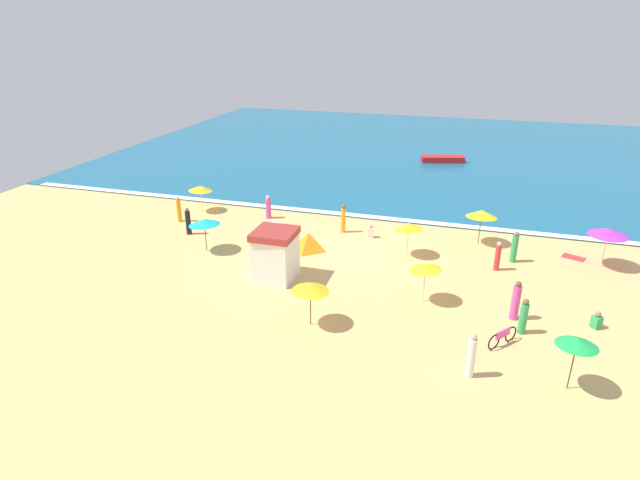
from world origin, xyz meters
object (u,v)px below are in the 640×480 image
Objects in this scene: beach_umbrella_7 at (426,267)px; beach_umbrella_6 at (200,188)px; beach_umbrella_0 at (310,287)px; beach_umbrella_5 at (482,214)px; beach_tent at (309,241)px; beachgoer_8 at (514,247)px; beach_umbrella_3 at (577,342)px; beachgoer_7 at (523,317)px; parked_bicycle at (502,337)px; small_boat_0 at (443,159)px; beachgoer_4 at (343,219)px; beachgoer_10 at (471,356)px; beach_umbrella_2 at (204,222)px; beachgoer_3 at (516,301)px; beachgoer_0 at (597,321)px; beachgoer_5 at (259,245)px; beachgoer_9 at (498,256)px; beach_umbrella_4 at (409,226)px; beachgoer_1 at (268,207)px; beachgoer_11 at (188,222)px; beachgoer_6 at (179,209)px; beach_umbrella_1 at (609,232)px; beachgoer_2 at (370,231)px; lifeguard_cabana at (275,254)px.

beach_umbrella_6 is at bearing 152.57° from beach_umbrella_7.
beach_umbrella_0 is 1.06× the size of beach_umbrella_5.
beachgoer_8 reaches higher than beach_tent.
beachgoer_7 is (-1.47, 3.53, -1.25)m from beach_umbrella_3.
small_boat_0 is at bearing 98.95° from parked_bicycle.
beachgoer_10 reaches higher than beachgoer_4.
beachgoer_10 is at bearing -14.42° from beach_umbrella_0.
parked_bicycle is 0.77× the size of beachgoer_8.
beach_umbrella_3 is at bearing -46.99° from beachgoer_4.
beach_umbrella_2 is 8.93m from beachgoer_4.
beach_umbrella_0 is at bearing -160.41° from beachgoer_3.
beach_umbrella_2 is 21.20m from beachgoer_0.
beachgoer_5 is 13.46m from beachgoer_9.
beachgoer_10 is at bearing -36.40° from beach_umbrella_6.
beach_umbrella_4 is 1.07× the size of beach_umbrella_7.
beach_umbrella_7 is 1.15× the size of beachgoer_8.
beachgoer_11 is (-3.84, -4.28, 0.07)m from beachgoer_1.
beachgoer_8 is (9.12, 9.75, -1.03)m from beach_umbrella_0.
beach_umbrella_5 is (4.03, 3.09, 0.13)m from beach_umbrella_4.
beachgoer_6 is (-25.13, 6.65, 0.50)m from beachgoer_0.
beach_umbrella_3 is at bearing -24.24° from beachgoer_11.
beach_tent is (-9.82, -3.96, -1.41)m from beach_umbrella_5.
beach_umbrella_1 reaches higher than beach_umbrella_3.
beachgoer_2 is at bearing -11.94° from beachgoer_4.
beach_umbrella_2 is at bearing -59.56° from beach_umbrella_6.
beach_umbrella_0 is at bearing -50.57° from lifeguard_cabana.
beachgoer_4 is at bearing 6.53° from beachgoer_6.
beachgoer_10 is (3.91, -10.71, -0.91)m from beach_umbrella_4.
beachgoer_1 is at bearing 169.19° from beachgoer_4.
beachgoer_6 is at bearing 156.18° from parked_bicycle.
beach_umbrella_2 is 2.97× the size of beachgoer_0.
beach_umbrella_6 reaches higher than beachgoer_2.
beachgoer_8 is at bearing 14.35° from beachgoer_5.
beach_umbrella_0 is 9.49m from beachgoer_3.
beachgoer_11 is 27.60m from small_boat_0.
beachgoer_3 is at bearing -42.98° from beachgoer_2.
beachgoer_2 is 0.47× the size of beachgoer_3.
small_boat_0 is (-7.19, 33.27, -1.67)m from beach_umbrella_3.
beachgoer_5 is (-8.23, -2.78, -1.04)m from beach_umbrella_4.
beachgoer_3 reaches higher than beachgoer_4.
beach_umbrella_2 is at bearing 166.95° from beachgoer_7.
beach_umbrella_4 is (-7.49, 10.41, -0.22)m from beach_umbrella_3.
lifeguard_cabana is 1.20× the size of beach_umbrella_4.
beach_umbrella_1 is at bearing -2.06° from beachgoer_2.
lifeguard_cabana is 1.45× the size of beachgoer_4.
beach_umbrella_4 is at bearing 125.74° from beach_umbrella_3.
beach_umbrella_1 is 4.97m from beachgoer_8.
beachgoer_5 reaches higher than beachgoer_9.
beach_umbrella_4 is 1.23× the size of beachgoer_8.
beach_umbrella_4 reaches higher than beachgoer_2.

